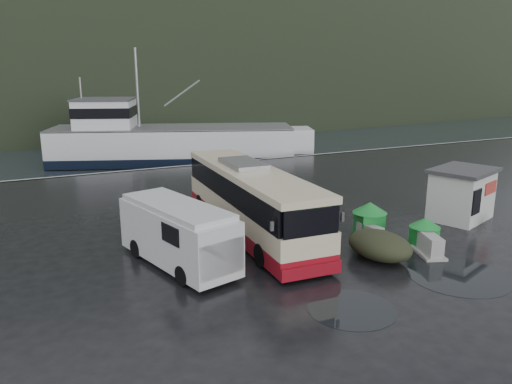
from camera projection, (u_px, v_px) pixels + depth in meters
name	position (u px, v px, depth m)	size (l,w,h in m)	color
ground	(282.00, 255.00, 20.71)	(160.00, 160.00, 0.00)	black
harbor_water	(62.00, 99.00, 117.22)	(300.00, 180.00, 0.02)	black
quay_edge	(160.00, 168.00, 38.26)	(160.00, 0.60, 1.50)	#999993
headland	(60.00, 81.00, 244.16)	(780.00, 540.00, 570.00)	black
coach_bus	(251.00, 234.00, 23.37)	(2.95, 11.73, 3.32)	beige
white_van	(179.00, 264.00, 19.76)	(2.08, 6.05, 2.53)	silver
waste_bin_left	(368.00, 235.00, 23.17)	(1.14, 1.14, 1.59)	#17822D
waste_bin_right	(423.00, 247.00, 21.67)	(0.96, 0.96, 1.33)	#17822D
dome_tent	(379.00, 258.00, 20.38)	(2.07, 2.89, 1.14)	#292D1B
ticket_kiosk	(459.00, 219.00, 25.63)	(3.38, 2.56, 2.64)	silver
jersey_barrier_a	(428.00, 254.00, 20.84)	(0.89, 1.78, 0.89)	#999993
jersey_barrier_b	(370.00, 240.00, 22.52)	(0.72, 1.43, 0.72)	#999993
fishing_trawler	(173.00, 148.00, 47.83)	(26.70, 5.85, 10.68)	silver
puddles	(422.00, 288.00, 17.69)	(8.47, 3.73, 0.01)	black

